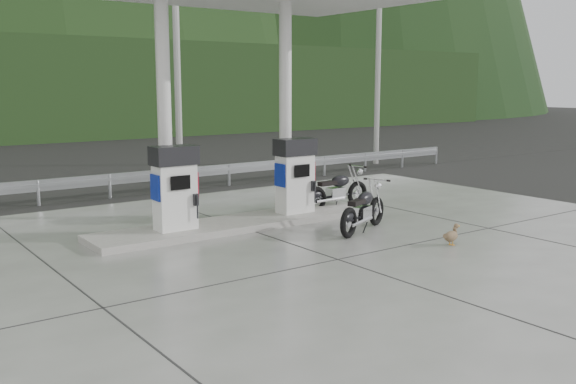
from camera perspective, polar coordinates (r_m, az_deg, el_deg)
ground at (r=12.84m, az=1.54°, el=-5.13°), size 160.00×160.00×0.00m
forecourt_apron at (r=12.84m, az=1.54°, el=-5.09°), size 18.00×14.00×0.02m
pump_island at (r=14.82m, az=-4.35°, el=-2.79°), size 7.00×1.40×0.15m
gas_pump_left at (r=13.89m, az=-10.03°, el=0.35°), size 0.95×0.55×1.80m
gas_pump_right at (r=15.54m, az=0.63°, el=1.46°), size 0.95×0.55×1.80m
canopy_column_left at (r=14.09m, az=-10.94°, el=7.00°), size 0.30×0.30×5.00m
canopy_column_right at (r=15.72m, az=-0.24°, el=7.41°), size 0.30×0.30×5.00m
guardrail at (r=19.55m, az=-12.88°, el=1.82°), size 26.00×0.16×1.42m
road at (r=22.88m, az=-16.27°, el=0.98°), size 60.00×7.00×0.01m
utility_pole_b at (r=21.60m, az=-9.84°, el=11.37°), size 0.22×0.22×8.00m
utility_pole_c at (r=26.83m, az=8.00°, el=11.03°), size 0.22×0.22×8.00m
motorcycle_left at (r=14.34m, az=6.69°, el=-1.62°), size 2.09×1.37×0.95m
motorcycle_right at (r=16.85m, az=4.39°, el=0.10°), size 2.06×0.75×0.96m
duck at (r=13.46m, az=14.29°, el=-3.86°), size 0.52×0.23×0.36m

